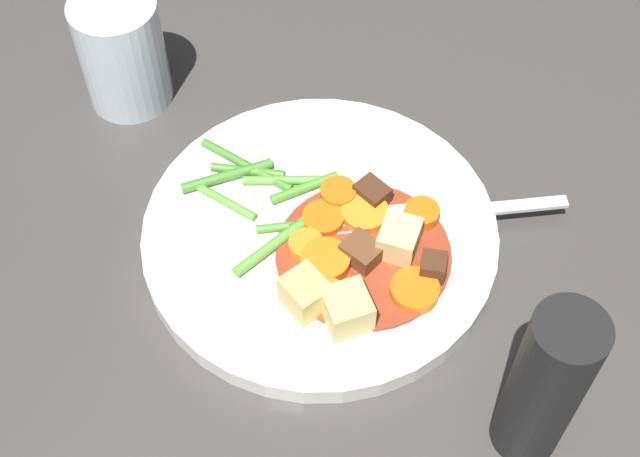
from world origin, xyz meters
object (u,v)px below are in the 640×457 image
object	(u,v)px
carrot_slice_7	(422,215)
meat_chunk_0	(433,268)
dinner_plate	(320,235)
carrot_slice_2	(415,291)
carrot_slice_1	(365,214)
water_glass	(122,52)
fork	(444,213)
carrot_slice_3	(327,296)
potato_chunk_1	(347,309)
pepper_mill	(545,387)
carrot_slice_6	(303,245)
meat_chunk_2	(372,194)
meat_chunk_1	(362,253)
carrot_slice_4	(318,217)
carrot_slice_5	(325,262)
potato_chunk_0	(399,240)
carrot_slice_0	(338,195)
potato_chunk_2	(305,293)

from	to	relation	value
carrot_slice_7	meat_chunk_0	distance (m)	0.05
dinner_plate	carrot_slice_2	xyz separation A→B (m)	(0.08, -0.02, 0.01)
carrot_slice_1	carrot_slice_7	world-z (taller)	carrot_slice_7
water_glass	carrot_slice_7	bearing A→B (deg)	-4.41
carrot_slice_1	fork	xyz separation A→B (m)	(0.05, 0.03, -0.00)
carrot_slice_3	potato_chunk_1	bearing A→B (deg)	-19.82
potato_chunk_1	meat_chunk_0	size ratio (longest dim) A/B	1.51
meat_chunk_0	pepper_mill	distance (m)	0.13
carrot_slice_1	carrot_slice_2	xyz separation A→B (m)	(0.06, -0.04, -0.00)
carrot_slice_7	water_glass	size ratio (longest dim) A/B	0.27
carrot_slice_6	potato_chunk_1	world-z (taller)	potato_chunk_1
carrot_slice_3	meat_chunk_2	bearing A→B (deg)	95.88
potato_chunk_1	meat_chunk_1	size ratio (longest dim) A/B	1.16
fork	carrot_slice_7	bearing A→B (deg)	-138.34
fork	water_glass	bearing A→B (deg)	178.15
carrot_slice_6	carrot_slice_2	bearing A→B (deg)	0.99
carrot_slice_3	carrot_slice_4	xyz separation A→B (m)	(-0.04, 0.06, -0.00)
carrot_slice_6	pepper_mill	xyz separation A→B (m)	(0.19, -0.05, 0.05)
carrot_slice_4	meat_chunk_2	bearing A→B (deg)	52.10
carrot_slice_5	carrot_slice_7	size ratio (longest dim) A/B	1.35
carrot_slice_4	meat_chunk_1	distance (m)	0.05
carrot_slice_5	potato_chunk_0	bearing A→B (deg)	43.17
carrot_slice_5	carrot_slice_4	bearing A→B (deg)	124.36
dinner_plate	carrot_slice_1	bearing A→B (deg)	42.60
carrot_slice_1	fork	size ratio (longest dim) A/B	0.23
meat_chunk_2	water_glass	xyz separation A→B (m)	(-0.23, 0.02, 0.02)
meat_chunk_2	carrot_slice_6	bearing A→B (deg)	-112.04
potato_chunk_1	meat_chunk_1	bearing A→B (deg)	104.08
carrot_slice_3	carrot_slice_4	world-z (taller)	carrot_slice_3
carrot_slice_4	dinner_plate	bearing A→B (deg)	-51.65
carrot_slice_2	water_glass	bearing A→B (deg)	164.35
carrot_slice_2	meat_chunk_1	size ratio (longest dim) A/B	1.33
carrot_slice_0	carrot_slice_4	size ratio (longest dim) A/B	0.88
carrot_slice_1	carrot_slice_6	bearing A→B (deg)	-121.35
carrot_slice_2	meat_chunk_1	world-z (taller)	meat_chunk_1
carrot_slice_1	carrot_slice_4	world-z (taller)	carrot_slice_1
carrot_slice_4	carrot_slice_7	bearing A→B (deg)	28.40
potato_chunk_2	water_glass	bearing A→B (deg)	151.94
potato_chunk_1	pepper_mill	world-z (taller)	pepper_mill
carrot_slice_5	fork	distance (m)	0.10
carrot_slice_1	potato_chunk_2	distance (m)	0.08
carrot_slice_3	fork	world-z (taller)	carrot_slice_3
dinner_plate	carrot_slice_0	xyz separation A→B (m)	(-0.00, 0.03, 0.02)
potato_chunk_1	potato_chunk_2	size ratio (longest dim) A/B	1.01
meat_chunk_0	water_glass	distance (m)	0.31
carrot_slice_0	meat_chunk_2	world-z (taller)	meat_chunk_2
carrot_slice_4	carrot_slice_6	bearing A→B (deg)	-85.74
carrot_slice_4	water_glass	world-z (taller)	water_glass
carrot_slice_1	potato_chunk_0	distance (m)	0.04
carrot_slice_5	carrot_slice_7	distance (m)	0.08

